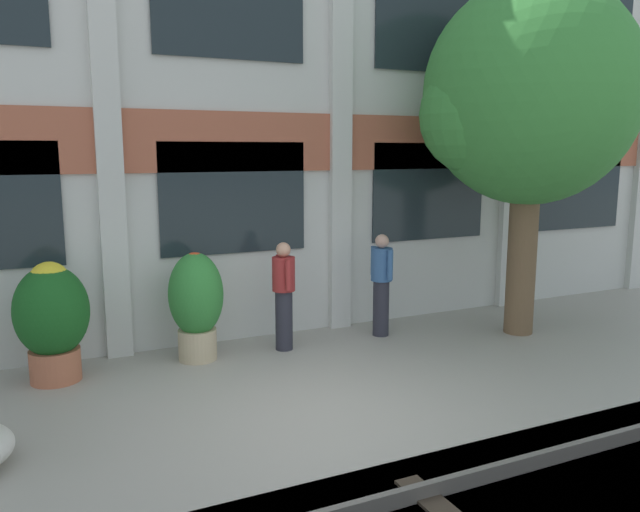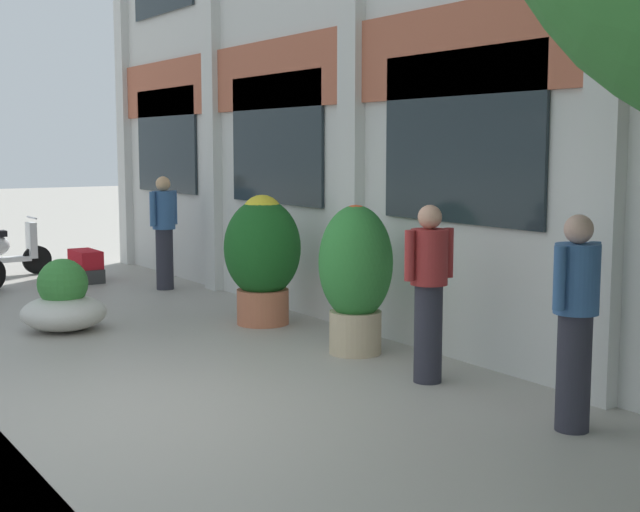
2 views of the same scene
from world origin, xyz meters
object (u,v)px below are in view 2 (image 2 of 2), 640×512
Objects in this scene: potted_plant_stone_basin at (356,270)px; potted_plant_square_trough at (86,267)px; resident_by_doorway at (429,288)px; resident_watching_tracks at (576,316)px; resident_near_plants at (164,229)px; scooter_second_parked at (5,250)px; potted_plant_wide_bowl at (63,303)px; potted_plant_ribbed_drum at (262,252)px.

potted_plant_stone_basin is 6.53m from potted_plant_square_trough.
potted_plant_square_trough is 7.80m from resident_by_doorway.
resident_near_plants is (-8.00, 0.10, 0.03)m from resident_watching_tracks.
scooter_second_parked is at bearing 2.04° from resident_watching_tracks.
resident_by_doorway is at bearing 158.31° from resident_near_plants.
resident_by_doorway is 6.31m from resident_near_plants.
potted_plant_ribbed_drum is (0.94, 2.16, 0.56)m from potted_plant_wide_bowl.
scooter_second_parked is at bearing -143.50° from potted_plant_square_trough.
resident_by_doorway reaches higher than scooter_second_parked.
resident_near_plants reaches higher than potted_plant_stone_basin.
scooter_second_parked is at bearing -167.03° from resident_by_doorway.
resident_by_doorway is at bearing 26.98° from potted_plant_wide_bowl.
resident_watching_tracks is at bearing -0.51° from potted_plant_ribbed_drum.
potted_plant_stone_basin is 1.57× the size of potted_plant_wide_bowl.
resident_by_doorway is 0.99× the size of resident_watching_tracks.
potted_plant_wide_bowl is 0.61× the size of resident_by_doorway.
potted_plant_stone_basin is 0.94× the size of resident_watching_tracks.
resident_near_plants reaches higher than resident_by_doorway.
potted_plant_square_trough is at bearing -172.25° from resident_by_doorway.
potted_plant_square_trough is 3.91m from potted_plant_wide_bowl.
potted_plant_ribbed_drum reaches higher than potted_plant_stone_basin.
potted_plant_square_trough is 1.59m from scooter_second_parked.
potted_plant_wide_bowl is (3.62, -1.47, 0.09)m from potted_plant_square_trough.
resident_watching_tracks is 0.97× the size of resident_near_plants.
potted_plant_wide_bowl is at bearing -22.14° from potted_plant_square_trough.
scooter_second_parked is at bearing -167.80° from potted_plant_stone_basin.
potted_plant_stone_basin is at bearing 159.22° from resident_near_plants.
potted_plant_stone_basin is at bearing 178.57° from resident_by_doorway.
resident_near_plants is (2.71, 1.68, 0.48)m from scooter_second_parked.
potted_plant_ribbed_drum is at bearing 8.54° from potted_plant_square_trough.
potted_plant_wide_bowl is 0.72× the size of scooter_second_parked.
resident_by_doorway is 0.96× the size of resident_near_plants.
resident_watching_tracks is (1.69, 0.01, 0.01)m from resident_by_doorway.
potted_plant_square_trough is 0.51× the size of resident_watching_tracks.
resident_near_plants is (-5.01, 0.01, 0.04)m from potted_plant_stone_basin.
potted_plant_stone_basin is at bearing -8.06° from resident_watching_tracks.
potted_plant_square_trough is at bearing 157.86° from potted_plant_wide_bowl.
potted_plant_wide_bowl is 0.63× the size of potted_plant_ribbed_drum.
potted_plant_ribbed_drum is 1.14× the size of scooter_second_parked.
resident_by_doorway is (9.02, 1.57, 0.44)m from scooter_second_parked.
potted_plant_square_trough is at bearing -171.46° from potted_plant_ribbed_drum.
potted_plant_stone_basin is 0.99× the size of potted_plant_ribbed_drum.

